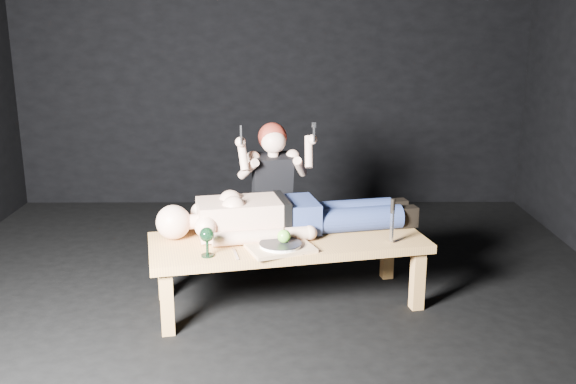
% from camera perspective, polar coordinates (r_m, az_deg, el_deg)
% --- Properties ---
extents(ground, '(5.00, 5.00, 0.00)m').
position_cam_1_polar(ground, '(4.28, -2.15, -10.21)').
color(ground, black).
rests_on(ground, ground).
extents(back_wall, '(5.00, 0.00, 5.00)m').
position_cam_1_polar(back_wall, '(6.38, -1.59, 12.16)').
color(back_wall, black).
rests_on(back_wall, ground).
extents(table, '(1.87, 1.03, 0.45)m').
position_cam_1_polar(table, '(4.26, 0.00, -7.01)').
color(table, '#BD8C41').
rests_on(table, ground).
extents(lying_man, '(2.00, 0.98, 0.29)m').
position_cam_1_polar(lying_man, '(4.29, 0.32, -1.64)').
color(lying_man, '#D2A787').
rests_on(lying_man, table).
extents(kneeling_woman, '(0.73, 0.79, 1.15)m').
position_cam_1_polar(kneeling_woman, '(4.77, -1.52, -0.15)').
color(kneeling_woman, black).
rests_on(kneeling_woman, ground).
extents(serving_tray, '(0.46, 0.40, 0.02)m').
position_cam_1_polar(serving_tray, '(3.98, -0.67, -4.97)').
color(serving_tray, tan).
rests_on(serving_tray, table).
extents(plate, '(0.33, 0.33, 0.02)m').
position_cam_1_polar(plate, '(3.98, -0.67, -4.68)').
color(plate, white).
rests_on(plate, serving_tray).
extents(apple, '(0.08, 0.08, 0.08)m').
position_cam_1_polar(apple, '(3.97, -0.35, -3.92)').
color(apple, '#57AC2F').
rests_on(apple, plate).
extents(goblet, '(0.10, 0.10, 0.18)m').
position_cam_1_polar(goblet, '(3.88, -7.16, -4.40)').
color(goblet, black).
rests_on(goblet, table).
extents(fork_flat, '(0.06, 0.19, 0.01)m').
position_cam_1_polar(fork_flat, '(3.92, -4.64, -5.52)').
color(fork_flat, '#B2B2B7').
rests_on(fork_flat, table).
extents(knife_flat, '(0.03, 0.19, 0.01)m').
position_cam_1_polar(knife_flat, '(3.99, 1.15, -5.10)').
color(knife_flat, '#B2B2B7').
rests_on(knife_flat, table).
extents(spoon_flat, '(0.18, 0.10, 0.01)m').
position_cam_1_polar(spoon_flat, '(4.09, 1.08, -4.58)').
color(spoon_flat, '#B2B2B7').
rests_on(spoon_flat, table).
extents(carving_knife, '(0.05, 0.05, 0.29)m').
position_cam_1_polar(carving_knife, '(4.12, 9.18, -2.55)').
color(carving_knife, '#B2B2B7').
rests_on(carving_knife, table).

